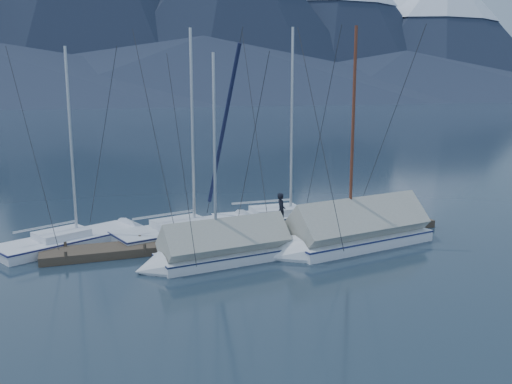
% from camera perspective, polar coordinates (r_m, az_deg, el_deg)
% --- Properties ---
extents(ground, '(1000.00, 1000.00, 0.00)m').
position_cam_1_polar(ground, '(22.39, 1.74, -6.45)').
color(ground, black).
rests_on(ground, ground).
extents(mountain_range, '(877.00, 584.00, 150.50)m').
position_cam_1_polar(mountain_range, '(393.97, -18.73, 17.87)').
color(mountain_range, '#475675').
rests_on(mountain_range, ground).
extents(dock, '(18.00, 1.50, 0.54)m').
position_cam_1_polar(dock, '(24.16, -0.00, -4.88)').
color(dock, '#382D23').
rests_on(dock, ground).
extents(mooring_posts, '(15.12, 1.52, 0.35)m').
position_cam_1_polar(mooring_posts, '(23.94, -1.13, -4.43)').
color(mooring_posts, '#382D23').
rests_on(mooring_posts, ground).
extents(sailboat_open_left, '(7.08, 4.89, 9.19)m').
position_cam_1_polar(sailboat_open_left, '(25.08, -17.32, -4.67)').
color(sailboat_open_left, silver).
rests_on(sailboat_open_left, ground).
extents(sailboat_open_mid, '(7.98, 4.15, 10.16)m').
position_cam_1_polar(sailboat_open_mid, '(25.53, -5.42, -3.90)').
color(sailboat_open_mid, silver).
rests_on(sailboat_open_mid, ground).
extents(sailboat_open_right, '(7.93, 3.40, 10.47)m').
position_cam_1_polar(sailboat_open_right, '(27.64, 4.71, -2.74)').
color(sailboat_open_right, silver).
rests_on(sailboat_open_right, ground).
extents(sailboat_covered_near, '(8.09, 3.84, 10.13)m').
position_cam_1_polar(sailboat_covered_near, '(23.41, 9.49, -4.54)').
color(sailboat_covered_near, white).
rests_on(sailboat_covered_near, ground).
extents(sailboat_covered_far, '(6.42, 2.84, 8.74)m').
position_cam_1_polar(sailboat_covered_far, '(21.13, -4.54, -6.33)').
color(sailboat_covered_far, silver).
rests_on(sailboat_covered_far, ground).
extents(person, '(0.54, 0.68, 1.64)m').
position_cam_1_polar(person, '(24.78, 2.67, -1.98)').
color(person, black).
rests_on(person, dock).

